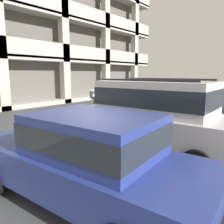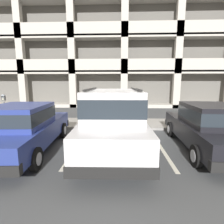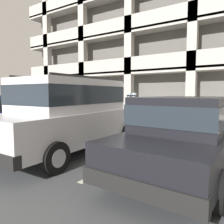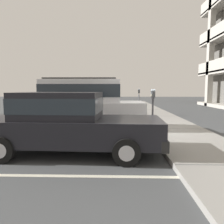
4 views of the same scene
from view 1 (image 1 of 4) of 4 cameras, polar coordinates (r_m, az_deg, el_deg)
The scene contains 7 objects.
ground_plane at distance 7.74m, azimuth -3.80°, elevation -6.65°, with size 80.00×80.00×0.10m.
sidewalk at distance 8.62m, azimuth -10.16°, elevation -4.29°, with size 40.00×2.20×0.12m.
parking_stall_lines at distance 8.08m, azimuth 10.69°, elevation -5.70°, with size 11.72×4.80×0.01m.
silver_suv at distance 6.01m, azimuth 11.09°, elevation -0.52°, with size 2.09×4.82×2.03m.
red_sedan at distance 3.74m, azimuth -6.79°, elevation -11.18°, with size 2.04×4.58×1.54m.
dark_hatchback at distance 8.91m, azimuth 19.81°, elevation 0.73°, with size 1.97×4.54×1.54m.
parking_meter_near at distance 7.88m, azimuth -4.65°, elevation 3.20°, with size 0.35×0.12×1.50m.
Camera 1 is at (-5.41, -5.08, 2.17)m, focal length 35.00 mm.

